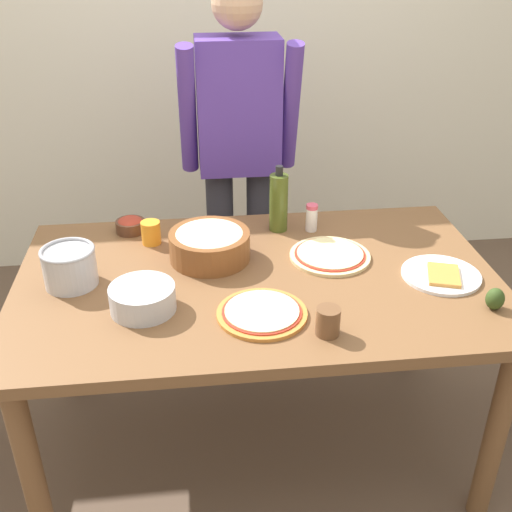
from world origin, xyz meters
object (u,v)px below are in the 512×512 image
(steel_pot, at_px, (70,266))
(avocado, at_px, (495,299))
(pizza_raw_on_board, at_px, (330,255))
(mixing_bowl_steel, at_px, (143,298))
(popcorn_bowl, at_px, (210,243))
(small_sauce_bowl, at_px, (130,225))
(person_cook, at_px, (239,150))
(olive_oil_bottle, at_px, (279,202))
(pizza_cooked_on_tray, at_px, (262,313))
(plate_with_slice, at_px, (441,275))
(dining_table, at_px, (258,299))
(salt_shaker, at_px, (312,218))
(cup_small_brown, at_px, (328,321))
(cup_orange, at_px, (151,233))

(steel_pot, relative_size, avocado, 2.48)
(pizza_raw_on_board, distance_m, mixing_bowl_steel, 0.68)
(pizza_raw_on_board, relative_size, popcorn_bowl, 1.01)
(small_sauce_bowl, bearing_deg, mixing_bowl_steel, -82.49)
(person_cook, xyz_separation_m, olive_oil_bottle, (0.11, -0.42, -0.07))
(pizza_cooked_on_tray, bearing_deg, olive_oil_bottle, 76.80)
(olive_oil_bottle, bearing_deg, plate_with_slice, -40.49)
(dining_table, bearing_deg, pizza_cooked_on_tray, -93.59)
(pizza_raw_on_board, distance_m, salt_shaker, 0.23)
(pizza_cooked_on_tray, relative_size, popcorn_bowl, 0.98)
(olive_oil_bottle, bearing_deg, salt_shaker, -10.19)
(person_cook, height_order, popcorn_bowl, person_cook)
(pizza_raw_on_board, distance_m, steel_pot, 0.88)
(olive_oil_bottle, relative_size, cup_small_brown, 3.01)
(dining_table, height_order, salt_shaker, salt_shaker)
(dining_table, height_order, steel_pot, steel_pot)
(pizza_cooked_on_tray, distance_m, olive_oil_bottle, 0.59)
(dining_table, distance_m, avocado, 0.75)
(avocado, bearing_deg, mixing_bowl_steel, 173.65)
(steel_pot, bearing_deg, cup_orange, 46.27)
(pizza_cooked_on_tray, relative_size, cup_small_brown, 3.22)
(mixing_bowl_steel, relative_size, cup_orange, 2.35)
(plate_with_slice, height_order, olive_oil_bottle, olive_oil_bottle)
(steel_pot, height_order, salt_shaker, steel_pot)
(person_cook, relative_size, cup_orange, 19.06)
(person_cook, bearing_deg, salt_shaker, -61.96)
(olive_oil_bottle, bearing_deg, pizza_cooked_on_tray, -103.20)
(mixing_bowl_steel, xyz_separation_m, avocado, (1.06, -0.12, -0.01))
(salt_shaker, bearing_deg, mixing_bowl_steel, -142.27)
(person_cook, bearing_deg, olive_oil_bottle, -75.25)
(person_cook, height_order, steel_pot, person_cook)
(person_cook, relative_size, popcorn_bowl, 5.79)
(olive_oil_bottle, bearing_deg, mixing_bowl_steel, -134.56)
(mixing_bowl_steel, height_order, avocado, mixing_bowl_steel)
(popcorn_bowl, xyz_separation_m, olive_oil_bottle, (0.27, 0.20, 0.05))
(pizza_raw_on_board, height_order, cup_orange, cup_orange)
(steel_pot, relative_size, salt_shaker, 1.64)
(pizza_raw_on_board, xyz_separation_m, cup_orange, (-0.62, 0.18, 0.03))
(olive_oil_bottle, distance_m, cup_orange, 0.49)
(plate_with_slice, relative_size, olive_oil_bottle, 1.02)
(steel_pot, distance_m, avocado, 1.33)
(steel_pot, bearing_deg, pizza_cooked_on_tray, -22.96)
(plate_with_slice, distance_m, mixing_bowl_steel, 0.98)
(dining_table, relative_size, pizza_raw_on_board, 5.66)
(dining_table, relative_size, olive_oil_bottle, 6.25)
(popcorn_bowl, distance_m, cup_orange, 0.25)
(pizza_raw_on_board, bearing_deg, pizza_cooked_on_tray, -130.69)
(pizza_raw_on_board, height_order, cup_small_brown, cup_small_brown)
(popcorn_bowl, height_order, salt_shaker, popcorn_bowl)
(steel_pot, distance_m, cup_orange, 0.36)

